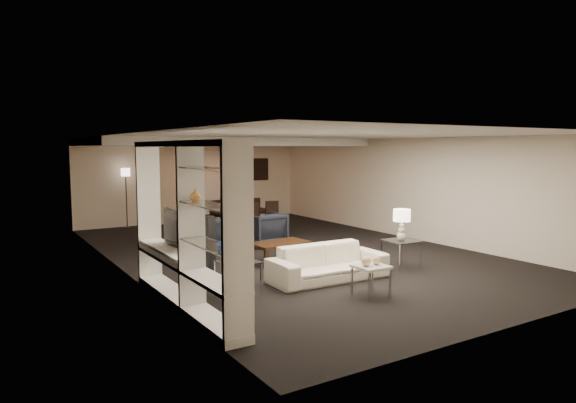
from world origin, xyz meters
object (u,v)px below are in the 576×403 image
Objects in this scene: side_table_right at (401,254)px; floor_speaker at (210,252)px; sofa at (328,263)px; marble_table at (371,281)px; armchair_right at (264,229)px; chair_fl at (213,215)px; floor_lamp at (126,198)px; armchair_left at (216,234)px; vase_amber at (196,195)px; pendant_light at (230,160)px; dining_table at (243,221)px; vase_blue at (224,243)px; chair_fm at (233,213)px; chair_nm at (255,219)px; chair_nl at (234,221)px; chair_nr at (275,217)px; table_lamp_right at (402,225)px; coffee_table at (280,252)px; television at (170,229)px; chair_fr at (252,212)px; table_lamp_left at (238,242)px; side_table_left at (238,278)px.

side_table_right is 0.49× the size of floor_speaker.
sofa reaches higher than marble_table.
floor_speaker reaches higher than armchair_right.
chair_fl reaches higher than marble_table.
marble_table is 0.28× the size of floor_lamp.
armchair_left is 4.59m from vase_amber.
dining_table is at bearing -80.17° from pendant_light.
vase_blue is 8.36m from chair_fm.
marble_table is 0.56× the size of chair_nm.
floor_speaker is at bearing -118.83° from chair_nl.
chair_fm is (-0.60, 1.30, 0.00)m from chair_nr.
vase_amber is (0.00, 0.85, 0.50)m from vase_blue.
table_lamp_right is 8.22m from floor_lamp.
pendant_light reaches higher than table_lamp_right.
coffee_table is at bearing -102.97° from pendant_light.
coffee_table is 0.67× the size of floor_lamp.
television is 1.16× the size of chair_fm.
chair_nl reaches higher than armchair_right.
dining_table reaches higher than coffee_table.
pendant_light is 0.92× the size of side_table_right.
table_lamp_right reaches higher than chair_fm.
chair_nl is (3.11, 6.16, -0.72)m from vase_blue.
marble_table reaches higher than coffee_table.
chair_fm is at bearing 173.40° from chair_fl.
pendant_light is at bearing 10.13° from chair_fr.
chair_nr is at bearing 4.73° from chair_nm.
table_lamp_left reaches higher than chair_nl.
marble_table is at bearing -50.41° from floor_speaker.
coffee_table is at bearing 66.53° from armchair_right.
chair_nr is at bearing 55.04° from vase_blue.
marble_table is (-0.99, -7.01, -1.68)m from pendant_light.
table_lamp_right is 0.70× the size of chair_nm.
armchair_right is 2.69m from chair_fl.
coffee_table is 1.16× the size of television.
armchair_left is 4.02m from side_table_right.
television is at bearing 147.92° from marble_table.
dining_table is at bearing 61.43° from vase_blue.
sofa is 2.45× the size of chair_nr.
television reaches higher than chair_fm.
vase_amber is at bearing -127.24° from floor_speaker.
side_table_left is at bearing 72.45° from armchair_left.
coffee_table is 4.42m from chair_fl.
floor_lamp is at bearing 143.34° from chair_nr.
chair_nl is (3.11, 5.31, -1.22)m from vase_amber.
sofa is at bearing -94.37° from chair_nl.
sofa reaches higher than side_table_right.
chair_fr reaches higher than coffee_table.
side_table_right is 0.34× the size of floor_lamp.
table_lamp_left reaches higher than armchair_left.
side_table_right is 5.37m from dining_table.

